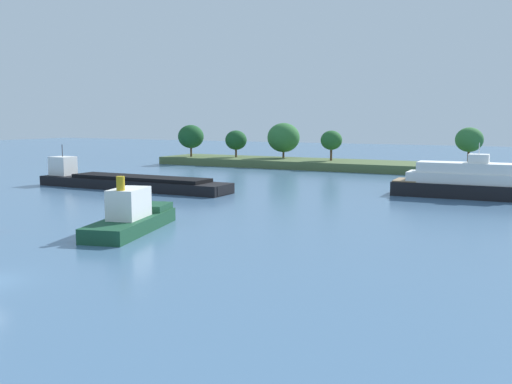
{
  "coord_description": "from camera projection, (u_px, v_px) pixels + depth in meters",
  "views": [
    {
      "loc": [
        29.79,
        -21.52,
        9.78
      ],
      "look_at": [
        -0.69,
        37.32,
        1.2
      ],
      "focal_mm": 39.48,
      "sensor_mm": 36.0,
      "label": 1
    }
  ],
  "objects": [
    {
      "name": "cargo_barge",
      "position": [
        128.0,
        182.0,
        79.59
      ],
      "size": [
        30.58,
        5.27,
        6.0
      ],
      "color": "black",
      "rests_on": "ground"
    },
    {
      "name": "treeline_island",
      "position": [
        302.0,
        155.0,
        115.51
      ],
      "size": [
        67.09,
        13.1,
        9.02
      ],
      "color": "#4C6038",
      "rests_on": "ground"
    },
    {
      "name": "tugboat",
      "position": [
        132.0,
        216.0,
        49.49
      ],
      "size": [
        6.69,
        12.55,
        5.05
      ],
      "color": "#19472D",
      "rests_on": "ground"
    },
    {
      "name": "white_riverboat",
      "position": [
        461.0,
        182.0,
        70.98
      ],
      "size": [
        16.67,
        5.51,
        6.89
      ],
      "color": "black",
      "rests_on": "ground"
    }
  ]
}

